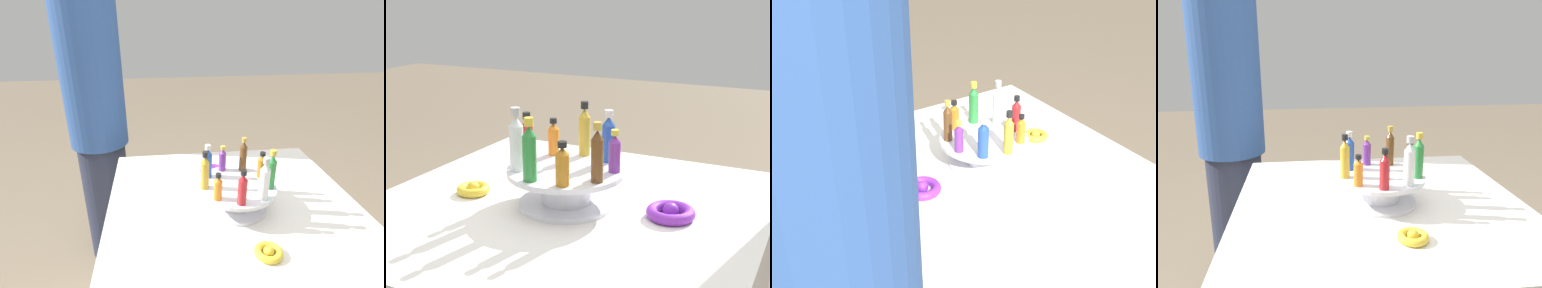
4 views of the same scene
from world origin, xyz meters
The scene contains 12 objects.
display_stand centered at (0.00, 0.00, 0.81)m, with size 0.27×0.27×0.09m.
bottle_red centered at (0.01, 0.11, 0.90)m, with size 0.03×0.03×0.12m.
bottle_clear centered at (-0.06, 0.09, 0.91)m, with size 0.03×0.03×0.14m.
bottle_green centered at (-0.10, 0.03, 0.91)m, with size 0.03×0.03×0.14m.
bottle_amber centered at (-0.10, -0.04, 0.89)m, with size 0.03×0.03×0.09m.
bottle_brown centered at (-0.05, -0.10, 0.91)m, with size 0.03×0.03×0.13m.
bottle_purple centered at (0.03, -0.11, 0.89)m, with size 0.03×0.03×0.10m.
bottle_blue centered at (0.09, -0.06, 0.90)m, with size 0.03×0.03×0.12m.
bottle_gold centered at (0.11, 0.01, 0.91)m, with size 0.03×0.03×0.13m.
bottle_orange centered at (0.08, 0.08, 0.89)m, with size 0.03×0.03×0.09m.
ribbon_bow_gold centered at (-0.04, 0.24, 0.77)m, with size 0.08×0.08×0.03m.
ribbon_bow_purple centered at (0.04, -0.24, 0.77)m, with size 0.11×0.11×0.03m.
Camera 2 is at (-1.01, -0.53, 1.24)m, focal length 50.00 mm.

